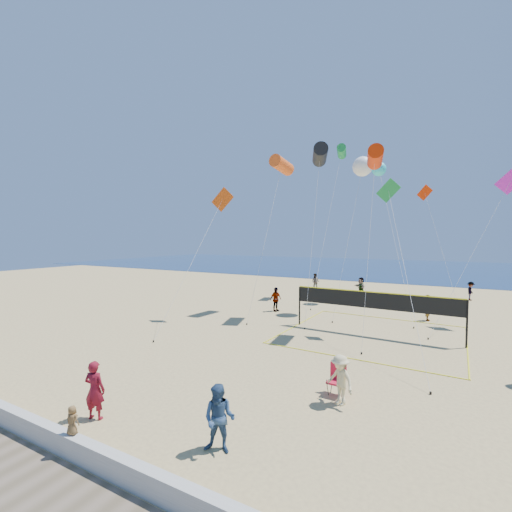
% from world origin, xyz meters
% --- Properties ---
extents(ground, '(120.00, 120.00, 0.00)m').
position_xyz_m(ground, '(0.00, 0.00, 0.00)').
color(ground, tan).
rests_on(ground, ground).
extents(ocean, '(140.00, 50.00, 0.03)m').
position_xyz_m(ocean, '(0.00, 62.00, 0.01)').
color(ocean, navy).
rests_on(ocean, ground).
extents(seawall, '(32.00, 0.30, 0.60)m').
position_xyz_m(seawall, '(0.00, -3.00, 0.30)').
color(seawall, silver).
rests_on(seawall, ground).
extents(woman, '(0.77, 0.62, 1.84)m').
position_xyz_m(woman, '(-3.13, -1.46, 0.92)').
color(woman, maroon).
rests_on(woman, ground).
extents(toddler, '(0.40, 0.30, 0.75)m').
position_xyz_m(toddler, '(-1.97, -2.96, 0.97)').
color(toddler, brown).
rests_on(toddler, seawall).
extents(bystander_a, '(1.03, 0.90, 1.81)m').
position_xyz_m(bystander_a, '(1.25, -0.98, 0.90)').
color(bystander_a, navy).
rests_on(bystander_a, ground).
extents(bystander_b, '(1.27, 1.10, 1.70)m').
position_xyz_m(bystander_b, '(3.38, 3.15, 0.85)').
color(bystander_b, beige).
rests_on(bystander_b, ground).
extents(far_person_0, '(0.83, 1.19, 1.87)m').
position_xyz_m(far_person_0, '(-4.90, 15.56, 0.94)').
color(far_person_0, gray).
rests_on(far_person_0, ground).
extents(far_person_1, '(1.53, 1.78, 1.94)m').
position_xyz_m(far_person_1, '(-0.38, 25.06, 0.97)').
color(far_person_1, gray).
rests_on(far_person_1, ground).
extents(far_person_2, '(0.43, 0.65, 1.78)m').
position_xyz_m(far_person_2, '(5.60, 17.80, 0.89)').
color(far_person_2, gray).
rests_on(far_person_2, ground).
extents(far_person_3, '(0.91, 0.74, 1.79)m').
position_xyz_m(far_person_3, '(-5.76, 27.62, 0.89)').
color(far_person_3, gray).
rests_on(far_person_3, ground).
extents(far_person_4, '(0.86, 1.21, 1.71)m').
position_xyz_m(far_person_4, '(8.74, 28.24, 0.85)').
color(far_person_4, gray).
rests_on(far_person_4, ground).
extents(camp_chair, '(0.63, 0.76, 1.23)m').
position_xyz_m(camp_chair, '(3.10, 3.83, 0.63)').
color(camp_chair, red).
rests_on(camp_chair, ground).
extents(volleyball_net, '(9.91, 9.77, 2.55)m').
position_xyz_m(volleyball_net, '(2.89, 12.43, 1.76)').
color(volleyball_net, black).
rests_on(volleyball_net, ground).
extents(kite_0, '(1.15, 6.47, 11.94)m').
position_xyz_m(kite_0, '(-4.66, 16.07, 11.27)').
color(kite_0, '#ED5517').
rests_on(kite_0, ground).
extents(kite_1, '(1.77, 4.96, 12.18)m').
position_xyz_m(kite_1, '(-1.36, 15.28, 11.52)').
color(kite_1, black).
rests_on(kite_1, ground).
extents(kite_2, '(1.24, 5.02, 10.90)m').
position_xyz_m(kite_2, '(2.82, 12.54, 10.32)').
color(kite_2, red).
rests_on(kite_2, ground).
extents(kite_3, '(1.71, 6.68, 9.21)m').
position_xyz_m(kite_3, '(-7.21, 11.37, 7.92)').
color(kite_3, '#C3450D').
rests_on(kite_3, ground).
extents(kite_4, '(3.33, 7.76, 9.14)m').
position_xyz_m(kite_4, '(3.71, 12.42, 7.77)').
color(kite_4, green).
rests_on(kite_4, ground).
extents(kite_5, '(5.27, 6.34, 10.25)m').
position_xyz_m(kite_5, '(9.89, 18.74, 8.87)').
color(kite_5, '#E922D2').
rests_on(kite_5, ground).
extents(kite_6, '(1.86, 5.38, 11.81)m').
position_xyz_m(kite_6, '(0.91, 18.53, 11.07)').
color(kite_6, white).
rests_on(kite_6, ground).
extents(kite_7, '(4.33, 9.21, 12.35)m').
position_xyz_m(kite_7, '(1.30, 23.60, 11.72)').
color(kite_7, '#2DCCE1').
rests_on(kite_7, ground).
extents(kite_8, '(1.25, 8.61, 14.50)m').
position_xyz_m(kite_8, '(-2.32, 24.77, 13.93)').
color(kite_8, green).
rests_on(kite_8, ground).
extents(kite_9, '(3.45, 3.57, 10.34)m').
position_xyz_m(kite_9, '(5.10, 24.98, 8.91)').
color(kite_9, red).
rests_on(kite_9, ground).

